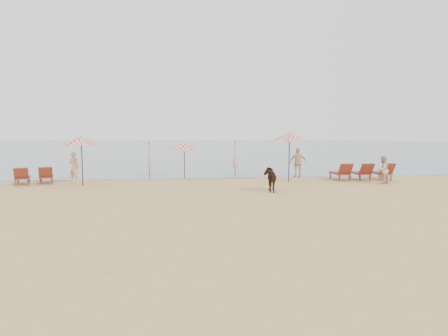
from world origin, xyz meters
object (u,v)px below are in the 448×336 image
object	(u,v)px
umbrella_open_left_a	(81,141)
beachgoer_right_a	(383,170)
beachgoer_right_b	(298,162)
umbrella_open_left_b	(184,145)
lounger_cluster_left	(34,176)
beachgoer_left	(74,167)
umbrella_closed_left	(149,155)
cow	(269,179)
lounger_cluster_right	(362,172)
umbrella_closed_right	(235,154)
umbrella_open_right	(289,137)

from	to	relation	value
umbrella_open_left_a	beachgoer_right_a	size ratio (longest dim) A/B	1.72
beachgoer_right_b	umbrella_open_left_b	bearing A→B (deg)	4.09
lounger_cluster_left	beachgoer_left	bearing A→B (deg)	-1.96
umbrella_open_left_a	umbrella_closed_left	xyz separation A→B (m)	(3.14, 3.40, -0.96)
umbrella_closed_left	beachgoer_right_a	bearing A→B (deg)	-19.45
umbrella_open_left_a	cow	xyz separation A→B (m)	(9.22, -3.05, -1.73)
umbrella_open_left_a	lounger_cluster_right	bearing A→B (deg)	10.48
lounger_cluster_left	lounger_cluster_right	xyz separation A→B (m)	(18.21, -0.23, 0.04)
umbrella_closed_left	umbrella_closed_right	xyz separation A→B (m)	(5.34, -0.13, 0.03)
lounger_cluster_left	umbrella_open_left_b	distance (m)	8.28
lounger_cluster_left	beachgoer_left	size ratio (longest dim) A/B	1.34
umbrella_open_right	beachgoer_right_b	distance (m)	2.85
umbrella_closed_left	beachgoer_right_a	size ratio (longest dim) A/B	1.47
umbrella_open_right	umbrella_closed_right	xyz separation A→B (m)	(-2.65, 2.91, -1.12)
lounger_cluster_left	umbrella_open_left_a	world-z (taller)	umbrella_open_left_a
umbrella_open_left_b	beachgoer_left	world-z (taller)	umbrella_open_left_b
lounger_cluster_left	cow	world-z (taller)	cow
cow	umbrella_closed_right	bearing A→B (deg)	103.18
umbrella_open_right	beachgoer_left	xyz separation A→B (m)	(-11.91, 0.92, -1.67)
umbrella_open_left_b	umbrella_open_right	xyz separation A→B (m)	(5.84, -1.94, 0.52)
lounger_cluster_right	beachgoer_left	xyz separation A→B (m)	(-16.30, 0.78, 0.36)
lounger_cluster_right	beachgoer_right_b	size ratio (longest dim) A/B	1.75
umbrella_open_left_a	umbrella_open_right	bearing A→B (deg)	10.46
beachgoer_left	beachgoer_right_a	xyz separation A→B (m)	(16.66, -2.39, -0.09)
lounger_cluster_left	umbrella_closed_right	xyz separation A→B (m)	(11.17, 2.54, 0.95)
lounger_cluster_left	umbrella_closed_left	world-z (taller)	umbrella_closed_left
lounger_cluster_left	umbrella_open_left_a	xyz separation A→B (m)	(2.69, -0.74, 1.88)
cow	beachgoer_right_b	size ratio (longest dim) A/B	0.78
lounger_cluster_left	beachgoer_left	world-z (taller)	beachgoer_left
umbrella_open_right	beachgoer_right_a	xyz separation A→B (m)	(4.75, -1.46, -1.76)
lounger_cluster_right	umbrella_open_right	size ratio (longest dim) A/B	1.16
umbrella_open_left_a	umbrella_open_right	distance (m)	11.14
umbrella_open_left_b	umbrella_closed_right	bearing A→B (deg)	-7.41
beachgoer_right_a	beachgoer_right_b	world-z (taller)	beachgoer_right_b
umbrella_open_left_b	beachgoer_left	bearing A→B (deg)	165.11
cow	beachgoer_right_a	xyz separation A→B (m)	(6.67, 1.95, 0.15)
umbrella_open_left_b	umbrella_closed_left	distance (m)	2.50
beachgoer_right_b	beachgoer_left	bearing A→B (deg)	8.08
umbrella_open_left_b	umbrella_closed_right	distance (m)	3.38
umbrella_open_right	umbrella_closed_right	size ratio (longest dim) A/B	1.23
umbrella_open_left_b	beachgoer_right_a	size ratio (longest dim) A/B	1.53
lounger_cluster_left	cow	xyz separation A→B (m)	(11.90, -3.79, 0.16)
lounger_cluster_right	umbrella_closed_right	bearing A→B (deg)	160.24
umbrella_open_left_a	umbrella_open_left_b	distance (m)	5.78
lounger_cluster_right	cow	world-z (taller)	cow
lounger_cluster_left	cow	distance (m)	12.49
beachgoer_left	beachgoer_right_b	xyz separation A→B (m)	(13.08, 1.13, 0.08)
cow	beachgoer_left	bearing A→B (deg)	163.08
umbrella_open_right	beachgoer_left	world-z (taller)	umbrella_open_right
umbrella_open_left_b	umbrella_open_left_a	bearing A→B (deg)	179.11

